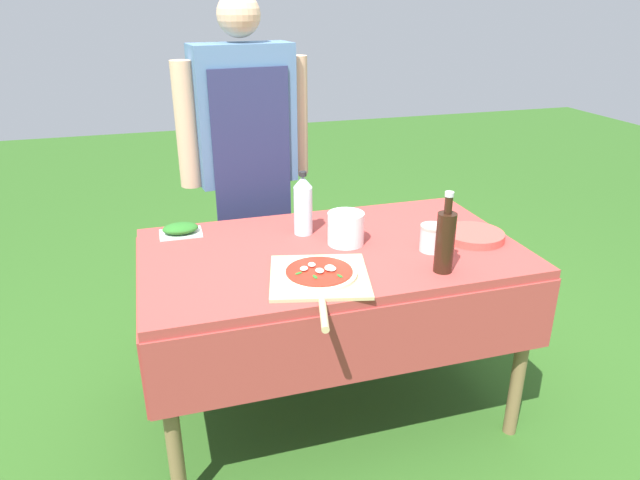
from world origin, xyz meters
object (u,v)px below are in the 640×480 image
object	(u,v)px
prep_table	(332,270)
oil_bottle	(445,241)
person_cook	(246,149)
plate_stack	(473,235)
water_bottle	(303,205)
sauce_jar	(432,239)
herb_container	(180,229)
pizza_on_peel	(319,276)
mixing_tub	(346,228)

from	to	relation	value
prep_table	oil_bottle	xyz separation A→B (m)	(0.32, -0.30, 0.21)
person_cook	plate_stack	distance (m)	1.13
water_bottle	sauce_jar	world-z (taller)	water_bottle
prep_table	oil_bottle	bearing A→B (deg)	-43.80
oil_bottle	water_bottle	size ratio (longest dim) A/B	1.12
herb_container	sauce_jar	bearing A→B (deg)	-25.89
oil_bottle	sauce_jar	world-z (taller)	oil_bottle
person_cook	plate_stack	bearing A→B (deg)	127.26
pizza_on_peel	mixing_tub	world-z (taller)	mixing_tub
oil_bottle	mixing_tub	distance (m)	0.42
pizza_on_peel	herb_container	xyz separation A→B (m)	(-0.43, 0.55, 0.01)
oil_bottle	plate_stack	size ratio (longest dim) A/B	1.19
water_bottle	mixing_tub	xyz separation A→B (m)	(0.13, -0.15, -0.06)
mixing_tub	water_bottle	bearing A→B (deg)	131.40
herb_container	plate_stack	world-z (taller)	herb_container
prep_table	person_cook	xyz separation A→B (m)	(-0.20, 0.72, 0.33)
oil_bottle	herb_container	bearing A→B (deg)	144.59
prep_table	mixing_tub	world-z (taller)	mixing_tub
oil_bottle	plate_stack	distance (m)	0.36
water_bottle	plate_stack	xyz separation A→B (m)	(0.64, -0.25, -0.11)
water_bottle	mixing_tub	distance (m)	0.21
person_cook	water_bottle	xyz separation A→B (m)	(0.14, -0.54, -0.11)
prep_table	water_bottle	bearing A→B (deg)	110.29
plate_stack	sauce_jar	xyz separation A→B (m)	(-0.21, -0.06, 0.03)
plate_stack	sauce_jar	size ratio (longest dim) A/B	2.41
prep_table	pizza_on_peel	size ratio (longest dim) A/B	2.70
prep_table	person_cook	bearing A→B (deg)	105.63
prep_table	plate_stack	size ratio (longest dim) A/B	5.93
pizza_on_peel	mixing_tub	size ratio (longest dim) A/B	3.79
water_bottle	herb_container	distance (m)	0.51
water_bottle	herb_container	size ratio (longest dim) A/B	1.54
sauce_jar	mixing_tub	bearing A→B (deg)	151.79
herb_container	sauce_jar	world-z (taller)	sauce_jar
person_cook	herb_container	xyz separation A→B (m)	(-0.35, -0.41, -0.21)
oil_bottle	pizza_on_peel	bearing A→B (deg)	171.97
plate_stack	pizza_on_peel	bearing A→B (deg)	-166.47
prep_table	herb_container	size ratio (longest dim) A/B	8.58
oil_bottle	plate_stack	bearing A→B (deg)	41.58
water_bottle	pizza_on_peel	bearing A→B (deg)	-97.60
pizza_on_peel	sauce_jar	distance (m)	0.50
water_bottle	sauce_jar	bearing A→B (deg)	-35.82
pizza_on_peel	water_bottle	size ratio (longest dim) A/B	2.07
prep_table	plate_stack	distance (m)	0.59
herb_container	oil_bottle	bearing A→B (deg)	-35.41
herb_container	person_cook	bearing A→B (deg)	49.23
water_bottle	oil_bottle	bearing A→B (deg)	-51.59
sauce_jar	pizza_on_peel	bearing A→B (deg)	-166.89
water_bottle	mixing_tub	bearing A→B (deg)	-48.60
person_cook	plate_stack	xyz separation A→B (m)	(0.77, -0.79, -0.22)
pizza_on_peel	water_bottle	distance (m)	0.44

